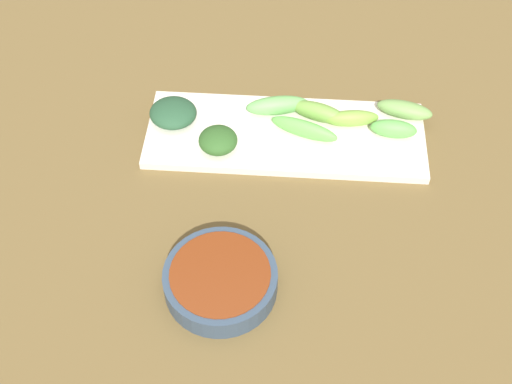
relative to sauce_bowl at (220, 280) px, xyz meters
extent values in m
cube|color=brown|center=(0.15, -0.04, -0.03)|extent=(2.10, 2.10, 0.02)
cylinder|color=#33465A|center=(0.00, 0.00, 0.00)|extent=(0.13, 0.13, 0.03)
cylinder|color=maroon|center=(0.00, 0.00, 0.01)|extent=(0.12, 0.12, 0.02)
cube|color=silver|center=(0.25, -0.07, -0.01)|extent=(0.14, 0.39, 0.01)
ellipsoid|color=#264E31|center=(0.26, 0.09, 0.01)|extent=(0.07, 0.07, 0.03)
ellipsoid|color=#5EB34E|center=(0.25, -0.21, 0.01)|extent=(0.03, 0.07, 0.03)
ellipsoid|color=#6AB55B|center=(0.29, -0.05, 0.01)|extent=(0.04, 0.09, 0.03)
ellipsoid|color=#2E5A24|center=(0.21, 0.03, 0.01)|extent=(0.06, 0.06, 0.03)
ellipsoid|color=#79AB3F|center=(0.27, -0.16, 0.01)|extent=(0.03, 0.08, 0.02)
ellipsoid|color=#63BB4E|center=(0.24, -0.09, 0.01)|extent=(0.05, 0.10, 0.03)
ellipsoid|color=#72A151|center=(0.29, -0.23, 0.01)|extent=(0.04, 0.08, 0.02)
ellipsoid|color=#70A443|center=(0.28, -0.11, 0.01)|extent=(0.05, 0.08, 0.03)
camera|label=1|loc=(-0.41, -0.07, 0.67)|focal=46.98mm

